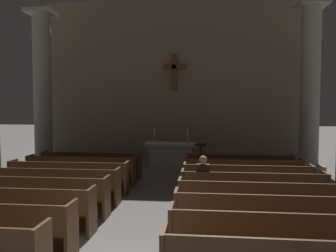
{
  "coord_description": "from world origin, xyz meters",
  "views": [
    {
      "loc": [
        1.32,
        -4.24,
        2.53
      ],
      "look_at": [
        0.0,
        8.46,
        1.78
      ],
      "focal_mm": 35.74,
      "sensor_mm": 36.0,
      "label": 1
    }
  ],
  "objects_px": {
    "pew_right_row_4": "(260,202)",
    "pew_right_row_6": "(247,181)",
    "pew_right_row_3": "(269,218)",
    "column_left_third": "(43,91)",
    "pew_left_row_5": "(53,185)",
    "pew_right_row_5": "(253,190)",
    "lone_worshipper": "(203,180)",
    "pew_left_row_4": "(33,196)",
    "altar": "(171,154)",
    "lectern": "(201,159)",
    "candlestick_left": "(154,138)",
    "pew_left_row_7": "(81,171)",
    "pew_left_row_8": "(91,165)",
    "pew_right_row_7": "(243,174)",
    "candlestick_right": "(188,139)",
    "column_right_third": "(310,89)",
    "pew_right_row_2": "(282,239)",
    "pew_left_row_6": "(68,177)",
    "pew_left_row_3": "(8,209)",
    "pew_right_row_8": "(239,168)"
  },
  "relations": [
    {
      "from": "candlestick_left",
      "to": "pew_right_row_4",
      "type": "bearing_deg",
      "value": -63.91
    },
    {
      "from": "pew_left_row_7",
      "to": "pew_right_row_2",
      "type": "xyz_separation_m",
      "value": [
        5.09,
        -5.04,
        0.0
      ]
    },
    {
      "from": "pew_left_row_5",
      "to": "pew_right_row_7",
      "type": "relative_size",
      "value": 1.0
    },
    {
      "from": "pew_left_row_7",
      "to": "pew_right_row_4",
      "type": "height_order",
      "value": "same"
    },
    {
      "from": "pew_right_row_4",
      "to": "candlestick_left",
      "type": "xyz_separation_m",
      "value": [
        -3.25,
        6.63,
        0.72
      ]
    },
    {
      "from": "pew_left_row_7",
      "to": "pew_right_row_7",
      "type": "height_order",
      "value": "same"
    },
    {
      "from": "pew_left_row_6",
      "to": "pew_right_row_4",
      "type": "distance_m",
      "value": 5.48
    },
    {
      "from": "pew_right_row_4",
      "to": "candlestick_right",
      "type": "distance_m",
      "value": 6.92
    },
    {
      "from": "pew_right_row_3",
      "to": "pew_right_row_5",
      "type": "xyz_separation_m",
      "value": [
        0.0,
        2.02,
        0.0
      ]
    },
    {
      "from": "pew_right_row_3",
      "to": "column_right_third",
      "type": "distance_m",
      "value": 8.58
    },
    {
      "from": "pew_left_row_5",
      "to": "pew_right_row_4",
      "type": "xyz_separation_m",
      "value": [
        5.09,
        -1.01,
        0.0
      ]
    },
    {
      "from": "column_left_third",
      "to": "lectern",
      "type": "distance_m",
      "value": 7.38
    },
    {
      "from": "pew_right_row_3",
      "to": "lectern",
      "type": "height_order",
      "value": "lectern"
    },
    {
      "from": "pew_right_row_2",
      "to": "candlestick_left",
      "type": "height_order",
      "value": "candlestick_left"
    },
    {
      "from": "pew_left_row_5",
      "to": "altar",
      "type": "xyz_separation_m",
      "value": [
        2.55,
        5.62,
        0.06
      ]
    },
    {
      "from": "pew_left_row_7",
      "to": "pew_left_row_8",
      "type": "relative_size",
      "value": 1.0
    },
    {
      "from": "pew_right_row_3",
      "to": "column_left_third",
      "type": "bearing_deg",
      "value": 136.89
    },
    {
      "from": "pew_left_row_7",
      "to": "altar",
      "type": "distance_m",
      "value": 4.42
    },
    {
      "from": "pew_right_row_2",
      "to": "column_right_third",
      "type": "relative_size",
      "value": 0.53
    },
    {
      "from": "altar",
      "to": "pew_left_row_5",
      "type": "bearing_deg",
      "value": -114.37
    },
    {
      "from": "pew_left_row_4",
      "to": "pew_left_row_5",
      "type": "distance_m",
      "value": 1.01
    },
    {
      "from": "column_right_third",
      "to": "pew_left_row_5",
      "type": "bearing_deg",
      "value": -145.52
    },
    {
      "from": "pew_right_row_8",
      "to": "lone_worshipper",
      "type": "xyz_separation_m",
      "value": [
        -1.21,
        -2.98,
        0.22
      ]
    },
    {
      "from": "pew_right_row_5",
      "to": "altar",
      "type": "distance_m",
      "value": 6.17
    },
    {
      "from": "pew_left_row_7",
      "to": "pew_left_row_8",
      "type": "height_order",
      "value": "same"
    },
    {
      "from": "altar",
      "to": "lectern",
      "type": "xyz_separation_m",
      "value": [
        1.26,
        -1.2,
        0.01
      ]
    },
    {
      "from": "lectern",
      "to": "candlestick_left",
      "type": "bearing_deg",
      "value": 148.52
    },
    {
      "from": "pew_right_row_4",
      "to": "column_right_third",
      "type": "xyz_separation_m",
      "value": [
        2.99,
        6.56,
        2.73
      ]
    },
    {
      "from": "pew_right_row_6",
      "to": "pew_right_row_3",
      "type": "bearing_deg",
      "value": -90.0
    },
    {
      "from": "pew_right_row_5",
      "to": "altar",
      "type": "height_order",
      "value": "altar"
    },
    {
      "from": "candlestick_left",
      "to": "altar",
      "type": "bearing_deg",
      "value": -0.0
    },
    {
      "from": "pew_left_row_6",
      "to": "lone_worshipper",
      "type": "bearing_deg",
      "value": -14.01
    },
    {
      "from": "candlestick_right",
      "to": "pew_right_row_7",
      "type": "bearing_deg",
      "value": -62.88
    },
    {
      "from": "pew_right_row_7",
      "to": "candlestick_right",
      "type": "bearing_deg",
      "value": 117.12
    },
    {
      "from": "pew_right_row_5",
      "to": "pew_right_row_6",
      "type": "distance_m",
      "value": 1.01
    },
    {
      "from": "pew_left_row_5",
      "to": "pew_right_row_5",
      "type": "height_order",
      "value": "same"
    },
    {
      "from": "pew_left_row_8",
      "to": "candlestick_left",
      "type": "relative_size",
      "value": 5.92
    },
    {
      "from": "pew_right_row_4",
      "to": "pew_right_row_5",
      "type": "bearing_deg",
      "value": 90.0
    },
    {
      "from": "pew_right_row_6",
      "to": "column_left_third",
      "type": "distance_m",
      "value": 9.66
    },
    {
      "from": "pew_left_row_3",
      "to": "pew_right_row_3",
      "type": "xyz_separation_m",
      "value": [
        5.09,
        0.0,
        0.0
      ]
    },
    {
      "from": "pew_right_row_4",
      "to": "pew_right_row_6",
      "type": "relative_size",
      "value": 1.0
    },
    {
      "from": "pew_left_row_4",
      "to": "pew_right_row_4",
      "type": "bearing_deg",
      "value": 0.0
    },
    {
      "from": "pew_right_row_7",
      "to": "candlestick_right",
      "type": "xyz_separation_m",
      "value": [
        -1.85,
        3.61,
        0.72
      ]
    },
    {
      "from": "pew_left_row_7",
      "to": "candlestick_right",
      "type": "height_order",
      "value": "candlestick_right"
    },
    {
      "from": "pew_right_row_4",
      "to": "lone_worshipper",
      "type": "bearing_deg",
      "value": 139.12
    },
    {
      "from": "lone_worshipper",
      "to": "pew_left_row_5",
      "type": "bearing_deg",
      "value": -179.43
    },
    {
      "from": "pew_right_row_5",
      "to": "lone_worshipper",
      "type": "distance_m",
      "value": 1.23
    },
    {
      "from": "pew_right_row_3",
      "to": "pew_right_row_2",
      "type": "bearing_deg",
      "value": -90.0
    },
    {
      "from": "pew_left_row_5",
      "to": "pew_right_row_5",
      "type": "distance_m",
      "value": 5.09
    },
    {
      "from": "altar",
      "to": "lectern",
      "type": "height_order",
      "value": "lectern"
    }
  ]
}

